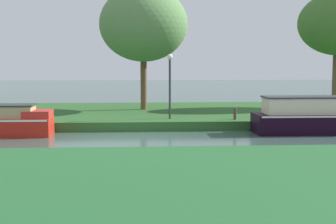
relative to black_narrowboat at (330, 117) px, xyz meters
The scene contains 8 objects.
ground_plane 8.53m from the black_narrowboat, behind, with size 120.00×120.00×0.00m, color #3E564F.
riverbank_far 10.24m from the black_narrowboat, 145.45° to the left, with size 72.00×10.00×0.40m, color #295726.
riverbank_near 13.24m from the black_narrowboat, 129.55° to the right, with size 72.00×10.00×0.40m, color #235C2C.
black_narrowboat is the anchor object (origin of this frame).
willow_tree_left 10.50m from the black_narrowboat, 141.38° to the left, with size 4.51×4.77×6.32m.
lamp_post 6.93m from the black_narrowboat, 162.81° to the left, with size 0.24×0.24×2.84m.
mooring_post_near 3.95m from the black_narrowboat, 157.74° to the left, with size 0.13×0.13×0.52m, color brown.
mooring_post_far 12.76m from the black_narrowboat, behind, with size 0.13×0.13×0.68m, color brown.
Camera 1 is at (0.52, -18.64, 2.91)m, focal length 53.51 mm.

